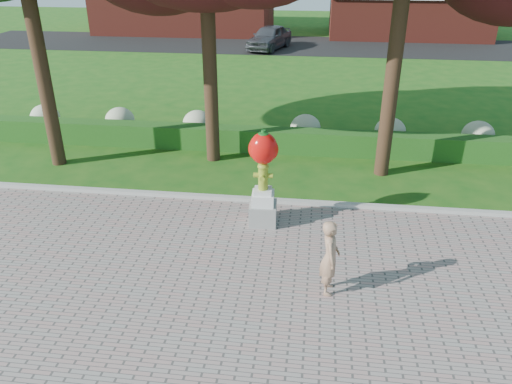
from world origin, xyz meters
TOP-DOWN VIEW (x-y plane):
  - ground at (0.00, 0.00)m, footprint 100.00×100.00m
  - curb at (0.00, 3.00)m, footprint 40.00×0.18m
  - lawn_hedge at (0.00, 7.00)m, footprint 24.00×0.70m
  - hydrangea_row at (0.57, 8.00)m, footprint 20.10×1.10m
  - street at (0.00, 28.00)m, footprint 50.00×8.00m
  - hydrant_sculpture at (0.15, 1.84)m, footprint 0.73×0.72m
  - woman at (1.81, -0.81)m, footprint 0.41×0.61m
  - parked_car at (-2.19, 26.18)m, footprint 3.21×5.06m

SIDE VIEW (x-z plane):
  - ground at x=0.00m, z-range 0.00..0.00m
  - street at x=0.00m, z-range 0.00..0.02m
  - curb at x=0.00m, z-range 0.00..0.15m
  - lawn_hedge at x=0.00m, z-range 0.00..0.80m
  - hydrangea_row at x=0.57m, z-range 0.06..1.04m
  - parked_car at x=-2.19m, z-range 0.02..1.63m
  - woman at x=1.81m, z-range 0.04..1.68m
  - hydrant_sculpture at x=0.15m, z-range 0.11..2.63m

